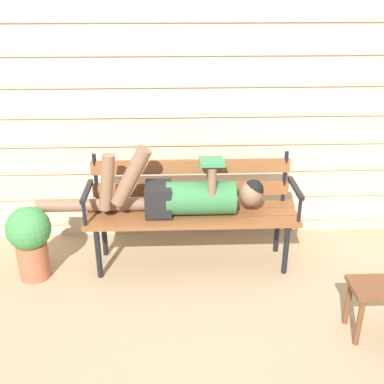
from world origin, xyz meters
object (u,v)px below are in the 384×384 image
object	(u,v)px
park_bench	(192,204)
reclining_person	(181,195)
potted_plant	(30,238)
footstool	(382,296)

from	to	relation	value
park_bench	reclining_person	bearing A→B (deg)	-142.62
potted_plant	park_bench	bearing A→B (deg)	9.12
reclining_person	potted_plant	xyz separation A→B (m)	(-1.14, -0.13, -0.28)
footstool	potted_plant	size ratio (longest dim) A/B	0.71
footstool	potted_plant	distance (m)	2.49
reclining_person	footstool	bearing A→B (deg)	-34.48
park_bench	footstool	bearing A→B (deg)	-38.43
reclining_person	potted_plant	bearing A→B (deg)	-173.43
reclining_person	potted_plant	world-z (taller)	reclining_person
reclining_person	footstool	distance (m)	1.55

